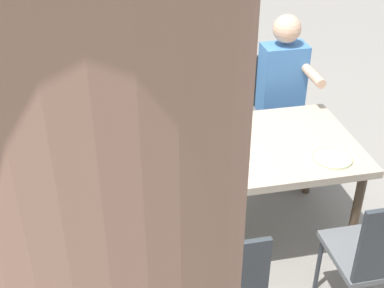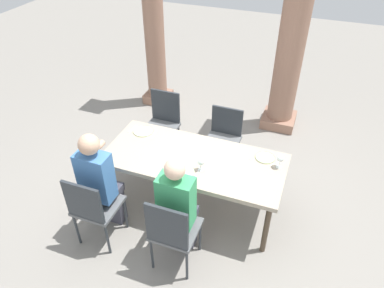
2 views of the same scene
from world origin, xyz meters
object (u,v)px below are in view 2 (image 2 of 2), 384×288
chair_west_south (93,206)px  wine_glass_1 (201,162)px  dining_table (194,162)px  plate_2 (265,157)px  stone_column_near (153,17)px  plate_1 (183,171)px  plate_0 (143,131)px  chair_west_north (163,121)px  chair_mid_north (224,136)px  diner_man_white (100,181)px  wine_glass_2 (280,159)px  stone_column_centre (291,44)px  chair_mid_south (172,230)px  diner_woman_green (179,206)px

chair_west_south → wine_glass_1: bearing=37.5°
dining_table → plate_2: (0.74, 0.28, 0.07)m
stone_column_near → plate_1: bearing=-59.1°
stone_column_near → plate_0: stone_column_near is taller
chair_west_north → chair_mid_north: chair_west_north is taller
diner_man_white → wine_glass_2: bearing=26.5°
plate_1 → stone_column_centre: bearing=74.2°
chair_west_south → chair_mid_south: bearing=-0.2°
chair_mid_south → diner_man_white: (-0.89, 0.20, 0.17)m
diner_woman_green → plate_0: bearing=131.9°
wine_glass_2 → plate_0: bearing=177.1°
diner_man_white → dining_table: bearing=40.3°
chair_west_south → chair_mid_north: size_ratio=1.09×
dining_table → chair_mid_south: bearing=-83.3°
chair_west_south → diner_man_white: (-0.00, 0.20, 0.18)m
dining_table → plate_0: 0.81m
plate_1 → wine_glass_2: wine_glass_2 is taller
stone_column_near → plate_0: (0.73, -1.92, -0.74)m
diner_man_white → wine_glass_1: size_ratio=8.88×
stone_column_near → plate_2: 3.03m
plate_2 → chair_mid_south: bearing=-119.1°
diner_man_white → plate_0: bearing=88.2°
chair_mid_south → plate_0: chair_mid_south is taller
chair_mid_south → wine_glass_1: 0.78m
dining_table → plate_0: bearing=161.0°
dining_table → chair_mid_north: chair_mid_north is taller
chair_west_north → plate_1: bearing=-56.3°
chair_mid_north → stone_column_near: 2.30m
dining_table → stone_column_centre: size_ratio=0.73×
chair_west_south → diner_man_white: 0.27m
chair_mid_north → plate_1: size_ratio=3.40×
dining_table → wine_glass_2: wine_glass_2 is taller
plate_0 → plate_2: 1.51m
stone_column_centre → plate_0: size_ratio=11.15×
dining_table → plate_2: plate_2 is taller
dining_table → plate_1: plate_1 is taller
chair_mid_north → stone_column_centre: size_ratio=0.31×
plate_0 → plate_1: bearing=-35.6°
stone_column_centre → diner_woman_green: bearing=-101.1°
chair_mid_north → stone_column_centre: stone_column_centre is taller
dining_table → chair_west_south: chair_west_south is taller
chair_mid_south → dining_table: bearing=96.7°
dining_table → chair_west_north: (-0.79, 0.87, -0.16)m
diner_woman_green → chair_mid_south: bearing=-89.1°
diner_woman_green → chair_west_north: bearing=119.5°
chair_mid_south → plate_2: 1.34m
diner_woman_green → diner_man_white: diner_man_white is taller
plate_0 → chair_mid_north: bearing=35.0°
stone_column_near → plate_0: 2.19m
stone_column_near → diner_woman_green: bearing=-61.1°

